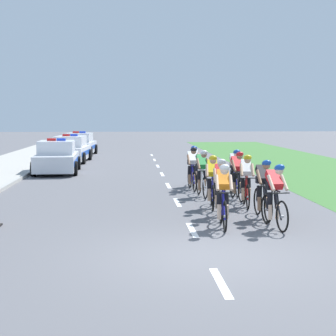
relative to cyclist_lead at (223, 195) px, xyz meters
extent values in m
plane|color=#56565B|center=(-0.75, -2.54, -0.79)|extent=(160.00, 160.00, 0.00)
cube|color=#9E9E99|center=(-6.68, 11.46, -0.72)|extent=(0.16, 60.00, 0.13)
cube|color=#3D7033|center=(6.91, 11.46, -0.78)|extent=(7.00, 60.00, 0.01)
cube|color=white|center=(-0.75, -4.18, -0.78)|extent=(0.14, 1.60, 0.01)
cube|color=white|center=(-0.75, -0.18, -0.78)|extent=(0.14, 1.60, 0.01)
cube|color=white|center=(-0.75, 3.82, -0.78)|extent=(0.14, 1.60, 0.01)
cube|color=white|center=(-0.75, 7.82, -0.78)|extent=(0.14, 1.60, 0.01)
cube|color=white|center=(-0.75, 11.82, -0.78)|extent=(0.14, 1.60, 0.01)
cube|color=white|center=(-0.75, 15.82, -0.78)|extent=(0.14, 1.60, 0.01)
cube|color=white|center=(-0.75, 19.82, -0.78)|extent=(0.14, 1.60, 0.01)
cube|color=white|center=(-0.75, 23.82, -0.78)|extent=(0.14, 1.60, 0.01)
torus|color=black|center=(-0.04, -0.48, -0.42)|extent=(0.10, 0.73, 0.72)
cylinder|color=#99999E|center=(-0.04, -0.48, -0.42)|extent=(0.06, 0.06, 0.06)
torus|color=black|center=(0.04, 0.52, -0.42)|extent=(0.10, 0.73, 0.72)
cylinder|color=#99999E|center=(0.04, 0.52, -0.42)|extent=(0.06, 0.06, 0.06)
cylinder|color=#1E1E99|center=(0.00, -0.03, 0.11)|extent=(0.08, 0.55, 0.04)
cylinder|color=#1E1E99|center=(-0.02, -0.20, -0.21)|extent=(0.08, 0.48, 0.63)
cylinder|color=#1E1E99|center=(0.01, 0.17, -0.19)|extent=(0.04, 0.04, 0.65)
cylinder|color=black|center=(-0.03, -0.38, 0.09)|extent=(0.42, 0.06, 0.03)
cube|color=black|center=(0.01, 0.17, 0.15)|extent=(0.12, 0.23, 0.05)
cube|color=orange|center=(0.00, 0.05, 0.35)|extent=(0.32, 0.57, 0.45)
cube|color=black|center=(0.01, 0.16, 0.19)|extent=(0.29, 0.22, 0.18)
cylinder|color=black|center=(0.10, 0.11, -0.15)|extent=(0.13, 0.23, 0.40)
cylinder|color=beige|center=(0.09, 0.03, -0.41)|extent=(0.10, 0.16, 0.36)
cylinder|color=black|center=(-0.08, 0.12, -0.15)|extent=(0.12, 0.18, 0.40)
cylinder|color=beige|center=(-0.09, 0.04, -0.41)|extent=(0.10, 0.13, 0.36)
cylinder|color=beige|center=(0.15, -0.18, 0.30)|extent=(0.11, 0.41, 0.35)
cylinder|color=beige|center=(-0.17, -0.15, 0.30)|extent=(0.11, 0.41, 0.35)
sphere|color=beige|center=(-0.02, -0.25, 0.59)|extent=(0.19, 0.19, 0.19)
ellipsoid|color=white|center=(-0.02, -0.26, 0.66)|extent=(0.25, 0.33, 0.24)
torus|color=black|center=(1.25, -0.58, -0.42)|extent=(0.12, 0.72, 0.72)
cylinder|color=#99999E|center=(1.25, -0.58, -0.42)|extent=(0.07, 0.07, 0.06)
torus|color=black|center=(1.14, 0.41, -0.42)|extent=(0.12, 0.72, 0.72)
cylinder|color=#99999E|center=(1.14, 0.41, -0.42)|extent=(0.07, 0.07, 0.06)
cylinder|color=black|center=(1.20, -0.14, 0.11)|extent=(0.09, 0.55, 0.04)
cylinder|color=black|center=(1.22, -0.31, -0.21)|extent=(0.09, 0.48, 0.63)
cylinder|color=black|center=(1.18, 0.06, -0.19)|extent=(0.04, 0.04, 0.65)
cylinder|color=black|center=(1.24, -0.48, 0.09)|extent=(0.42, 0.07, 0.03)
cube|color=black|center=(1.18, 0.06, 0.15)|extent=(0.12, 0.23, 0.05)
cube|color=red|center=(1.19, -0.06, 0.35)|extent=(0.34, 0.58, 0.44)
cube|color=black|center=(1.18, 0.05, 0.19)|extent=(0.30, 0.23, 0.18)
cylinder|color=black|center=(1.27, 0.01, -0.15)|extent=(0.13, 0.23, 0.40)
cylinder|color=beige|center=(1.28, -0.07, -0.41)|extent=(0.11, 0.16, 0.36)
cylinder|color=black|center=(1.09, -0.01, -0.15)|extent=(0.13, 0.18, 0.40)
cylinder|color=beige|center=(1.10, -0.09, -0.41)|extent=(0.10, 0.13, 0.36)
cylinder|color=beige|center=(1.37, -0.26, 0.30)|extent=(0.12, 0.41, 0.35)
cylinder|color=beige|center=(1.05, -0.29, 0.30)|extent=(0.12, 0.41, 0.35)
sphere|color=beige|center=(1.22, -0.36, 0.59)|extent=(0.19, 0.19, 0.19)
ellipsoid|color=blue|center=(1.22, -0.37, 0.66)|extent=(0.26, 0.34, 0.24)
torus|color=black|center=(0.14, 1.03, -0.42)|extent=(0.11, 0.73, 0.72)
cylinder|color=#99999E|center=(0.14, 1.03, -0.42)|extent=(0.07, 0.07, 0.06)
torus|color=black|center=(0.23, 2.02, -0.42)|extent=(0.11, 0.73, 0.72)
cylinder|color=#99999E|center=(0.23, 2.02, -0.42)|extent=(0.07, 0.07, 0.06)
cylinder|color=silver|center=(0.18, 1.47, 0.11)|extent=(0.08, 0.55, 0.04)
cylinder|color=silver|center=(0.17, 1.30, -0.21)|extent=(0.08, 0.48, 0.63)
cylinder|color=silver|center=(0.20, 1.67, -0.19)|extent=(0.04, 0.04, 0.65)
cylinder|color=black|center=(0.15, 1.13, 0.09)|extent=(0.42, 0.06, 0.03)
cube|color=black|center=(0.20, 1.67, 0.15)|extent=(0.12, 0.23, 0.05)
cube|color=red|center=(0.19, 1.55, 0.35)|extent=(0.33, 0.57, 0.44)
cube|color=black|center=(0.20, 1.66, 0.19)|extent=(0.30, 0.22, 0.18)
cylinder|color=black|center=(0.29, 1.61, -0.15)|extent=(0.13, 0.23, 0.40)
cylinder|color=tan|center=(0.28, 1.53, -0.41)|extent=(0.10, 0.16, 0.36)
cylinder|color=black|center=(0.11, 1.62, -0.15)|extent=(0.12, 0.18, 0.40)
cylinder|color=tan|center=(0.10, 1.54, -0.41)|extent=(0.10, 0.13, 0.36)
cylinder|color=tan|center=(0.33, 1.32, 0.30)|extent=(0.11, 0.41, 0.35)
cylinder|color=tan|center=(0.01, 1.35, 0.30)|extent=(0.11, 0.41, 0.35)
sphere|color=tan|center=(0.16, 1.25, 0.59)|extent=(0.19, 0.19, 0.19)
ellipsoid|color=white|center=(0.16, 1.24, 0.66)|extent=(0.26, 0.33, 0.24)
torus|color=black|center=(1.24, 0.64, -0.42)|extent=(0.07, 0.73, 0.72)
cylinder|color=#99999E|center=(1.24, 0.64, -0.42)|extent=(0.06, 0.06, 0.06)
torus|color=black|center=(1.21, 1.64, -0.42)|extent=(0.07, 0.73, 0.72)
cylinder|color=#99999E|center=(1.21, 1.64, -0.42)|extent=(0.06, 0.06, 0.06)
cylinder|color=black|center=(1.22, 1.09, 0.11)|extent=(0.05, 0.55, 0.04)
cylinder|color=black|center=(1.23, 0.91, -0.21)|extent=(0.06, 0.48, 0.63)
cylinder|color=black|center=(1.22, 1.29, -0.19)|extent=(0.04, 0.04, 0.65)
cylinder|color=black|center=(1.23, 0.74, 0.09)|extent=(0.42, 0.04, 0.03)
cube|color=black|center=(1.22, 1.29, 0.15)|extent=(0.11, 0.22, 0.05)
cube|color=black|center=(1.22, 1.16, 0.35)|extent=(0.30, 0.56, 0.45)
cube|color=black|center=(1.22, 1.28, 0.19)|extent=(0.29, 0.21, 0.18)
cylinder|color=black|center=(1.31, 1.23, -0.15)|extent=(0.12, 0.23, 0.40)
cylinder|color=#9E7051|center=(1.31, 1.15, -0.41)|extent=(0.09, 0.16, 0.36)
cylinder|color=black|center=(1.13, 1.22, -0.15)|extent=(0.12, 0.17, 0.40)
cylinder|color=#9E7051|center=(1.13, 1.14, -0.41)|extent=(0.09, 0.13, 0.36)
cylinder|color=#9E7051|center=(1.39, 0.95, 0.30)|extent=(0.09, 0.40, 0.35)
cylinder|color=#9E7051|center=(1.07, 0.94, 0.30)|extent=(0.09, 0.40, 0.35)
sphere|color=#9E7051|center=(1.23, 0.86, 0.59)|extent=(0.19, 0.19, 0.19)
ellipsoid|color=blue|center=(1.23, 0.85, 0.66)|extent=(0.24, 0.32, 0.24)
torus|color=black|center=(0.11, 2.30, -0.42)|extent=(0.12, 0.72, 0.72)
cylinder|color=#99999E|center=(0.11, 2.30, -0.42)|extent=(0.07, 0.07, 0.06)
torus|color=black|center=(0.22, 3.29, -0.42)|extent=(0.12, 0.72, 0.72)
cylinder|color=#99999E|center=(0.22, 3.29, -0.42)|extent=(0.07, 0.07, 0.06)
cylinder|color=#1E1E99|center=(0.16, 2.75, 0.11)|extent=(0.09, 0.55, 0.04)
cylinder|color=#1E1E99|center=(0.14, 2.57, -0.21)|extent=(0.09, 0.48, 0.63)
cylinder|color=#1E1E99|center=(0.18, 2.94, -0.19)|extent=(0.04, 0.04, 0.65)
cylinder|color=black|center=(0.12, 2.40, 0.09)|extent=(0.42, 0.07, 0.03)
cube|color=black|center=(0.18, 2.94, 0.15)|extent=(0.12, 0.23, 0.05)
cube|color=yellow|center=(0.17, 2.82, 0.35)|extent=(0.34, 0.57, 0.47)
cube|color=black|center=(0.18, 2.93, 0.19)|extent=(0.30, 0.23, 0.18)
cylinder|color=black|center=(0.27, 2.87, -0.15)|extent=(0.13, 0.23, 0.40)
cylinder|color=tan|center=(0.26, 2.80, -0.41)|extent=(0.11, 0.16, 0.36)
cylinder|color=black|center=(0.09, 2.89, -0.15)|extent=(0.13, 0.18, 0.40)
cylinder|color=tan|center=(0.08, 2.81, -0.41)|extent=(0.10, 0.13, 0.36)
cylinder|color=tan|center=(0.30, 2.59, 0.30)|extent=(0.12, 0.41, 0.35)
cylinder|color=tan|center=(-0.01, 2.62, 0.30)|extent=(0.12, 0.41, 0.35)
sphere|color=tan|center=(0.14, 2.52, 0.59)|extent=(0.19, 0.19, 0.19)
ellipsoid|color=yellow|center=(0.14, 2.51, 0.66)|extent=(0.26, 0.34, 0.24)
torus|color=black|center=(1.11, 2.41, -0.42)|extent=(0.12, 0.72, 0.72)
cylinder|color=#99999E|center=(1.11, 2.41, -0.42)|extent=(0.07, 0.07, 0.06)
torus|color=black|center=(1.22, 3.41, -0.42)|extent=(0.12, 0.72, 0.72)
cylinder|color=#99999E|center=(1.22, 3.41, -0.42)|extent=(0.07, 0.07, 0.06)
cylinder|color=#B21919|center=(1.16, 2.86, 0.11)|extent=(0.09, 0.55, 0.04)
cylinder|color=#B21919|center=(1.14, 2.69, -0.21)|extent=(0.09, 0.48, 0.63)
cylinder|color=#B21919|center=(1.18, 3.06, -0.19)|extent=(0.04, 0.04, 0.65)
cylinder|color=black|center=(1.12, 2.51, 0.09)|extent=(0.42, 0.07, 0.03)
cube|color=black|center=(1.18, 3.06, 0.15)|extent=(0.12, 0.23, 0.05)
cube|color=white|center=(1.17, 2.94, 0.35)|extent=(0.33, 0.57, 0.47)
cube|color=black|center=(1.18, 3.05, 0.19)|extent=(0.30, 0.23, 0.18)
cylinder|color=black|center=(1.27, 2.99, -0.15)|extent=(0.13, 0.23, 0.40)
cylinder|color=tan|center=(1.26, 2.91, -0.41)|extent=(0.11, 0.16, 0.36)
cylinder|color=black|center=(1.09, 3.01, -0.15)|extent=(0.13, 0.18, 0.40)
cylinder|color=tan|center=(1.08, 2.93, -0.41)|extent=(0.10, 0.13, 0.36)
cylinder|color=tan|center=(1.31, 2.71, 0.30)|extent=(0.12, 0.41, 0.35)
cylinder|color=tan|center=(0.99, 2.74, 0.30)|extent=(0.12, 0.41, 0.35)
sphere|color=tan|center=(1.14, 2.64, 0.59)|extent=(0.19, 0.19, 0.19)
ellipsoid|color=yellow|center=(1.14, 2.63, 0.66)|extent=(0.26, 0.34, 0.24)
torus|color=black|center=(0.20, 4.51, -0.42)|extent=(0.11, 0.73, 0.72)
cylinder|color=#99999E|center=(0.20, 4.51, -0.42)|extent=(0.07, 0.07, 0.06)
torus|color=black|center=(0.11, 5.51, -0.42)|extent=(0.11, 0.73, 0.72)
cylinder|color=#99999E|center=(0.11, 5.51, -0.42)|extent=(0.07, 0.07, 0.06)
cylinder|color=white|center=(0.16, 4.96, 0.11)|extent=(0.08, 0.55, 0.04)
cylinder|color=white|center=(0.18, 4.78, -0.21)|extent=(0.08, 0.48, 0.63)
cylinder|color=white|center=(0.14, 5.16, -0.19)|extent=(0.04, 0.04, 0.65)
cylinder|color=black|center=(0.19, 4.61, 0.09)|extent=(0.42, 0.06, 0.03)
cube|color=black|center=(0.14, 5.16, 0.15)|extent=(0.12, 0.23, 0.05)
cube|color=green|center=(0.15, 5.03, 0.35)|extent=(0.33, 0.57, 0.45)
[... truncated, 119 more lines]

